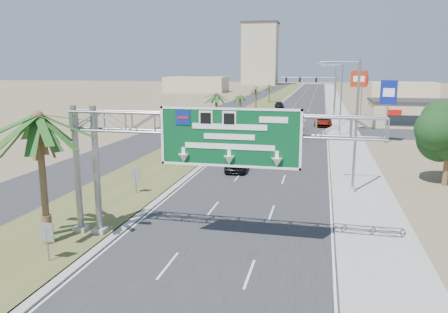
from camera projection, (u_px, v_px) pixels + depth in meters
name	position (u px, v px, depth m)	size (l,w,h in m)	color
road	(304.00, 103.00, 119.21)	(12.00, 300.00, 0.02)	#28282B
sidewalk_right	(336.00, 104.00, 117.38)	(4.00, 300.00, 0.10)	#9E9B93
median_grass	(267.00, 102.00, 121.35)	(7.00, 300.00, 0.12)	#4B5B28
opposing_road	(242.00, 102.00, 122.86)	(8.00, 300.00, 0.02)	#28282B
sign_gantry	(202.00, 134.00, 22.54)	(16.75, 1.24, 7.50)	gray
palm_near	(38.00, 117.00, 22.27)	(5.70, 5.70, 8.35)	brown
palm_row_b	(181.00, 112.00, 45.69)	(3.99, 3.99, 5.95)	brown
palm_row_c	(216.00, 96.00, 60.84)	(3.99, 3.99, 6.75)	brown
palm_row_d	(240.00, 97.00, 78.30)	(3.99, 3.99, 5.45)	brown
palm_row_e	(256.00, 88.00, 96.33)	(3.99, 3.99, 6.15)	brown
palm_row_f	(269.00, 86.00, 120.32)	(3.99, 3.99, 5.75)	brown
streetlight_near	(353.00, 132.00, 32.56)	(3.27, 0.44, 10.00)	gray
streetlight_mid	(339.00, 102.00, 61.25)	(3.27, 0.44, 10.00)	gray
streetlight_far	(334.00, 90.00, 95.67)	(3.27, 0.44, 10.00)	gray
signal_mast	(324.00, 93.00, 80.77)	(10.28, 0.71, 8.00)	gray
store_building	(427.00, 114.00, 72.01)	(18.00, 10.00, 4.00)	#CCB889
median_signback_a	(47.00, 235.00, 21.14)	(0.75, 0.08, 2.08)	gray
median_signback_b	(136.00, 176.00, 32.77)	(0.75, 0.08, 2.08)	gray
tower_distant	(260.00, 54.00, 256.49)	(20.00, 16.00, 35.00)	tan
building_distant_left	(196.00, 84.00, 176.09)	(24.00, 14.00, 6.00)	#CCB889
building_distant_right	(402.00, 90.00, 140.96)	(20.00, 12.00, 5.00)	#CCB889
car_left_lane	(237.00, 162.00, 40.71)	(1.94, 4.83, 1.65)	black
car_mid_lane	(293.00, 136.00, 56.82)	(1.68, 4.82, 1.59)	maroon
car_right_lane	(323.00, 121.00, 71.96)	(2.74, 5.95, 1.65)	gray
car_far	(279.00, 105.00, 103.59)	(2.11, 5.19, 1.51)	black
pole_sign_red_near	(359.00, 83.00, 64.81)	(2.35, 1.14, 9.25)	gray
pole_sign_blue	(388.00, 95.00, 54.51)	(1.97, 1.02, 8.14)	gray
pole_sign_red_far	(362.00, 83.00, 84.15)	(2.13, 1.17, 8.27)	gray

